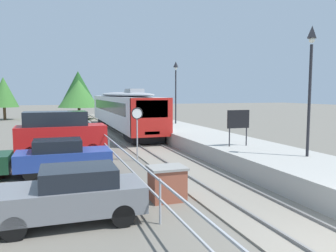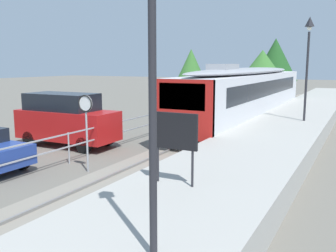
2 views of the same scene
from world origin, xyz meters
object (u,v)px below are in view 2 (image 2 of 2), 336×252
at_px(platform_notice_board, 175,133).
at_px(parked_van_red, 66,119).
at_px(commuter_train, 248,91).
at_px(platform_lamp_mid_platform, 308,49).
at_px(platform_lamp_near_end, 152,10).
at_px(speed_limit_sign, 86,114).

bearing_deg(platform_notice_board, parked_van_red, 147.85).
bearing_deg(commuter_train, parked_van_red, -117.58).
bearing_deg(parked_van_red, platform_lamp_mid_platform, 37.47).
xyz_separation_m(platform_lamp_mid_platform, parked_van_red, (-9.71, -7.44, -3.33)).
xyz_separation_m(platform_lamp_near_end, speed_limit_sign, (-5.94, 5.58, -2.50)).
bearing_deg(commuter_train, platform_notice_board, -80.45).
distance_m(platform_notice_board, parked_van_red, 9.95).
bearing_deg(speed_limit_sign, platform_lamp_mid_platform, 60.52).
distance_m(platform_lamp_near_end, parked_van_red, 13.42).
bearing_deg(parked_van_red, speed_limit_sign, -39.15).
xyz_separation_m(platform_notice_board, parked_van_red, (-8.39, 5.28, -0.89)).
height_order(commuter_train, speed_limit_sign, commuter_train).
xyz_separation_m(platform_lamp_mid_platform, platform_notice_board, (-1.31, -12.72, -2.44)).
xyz_separation_m(platform_lamp_near_end, parked_van_red, (-9.71, 8.64, -3.33)).
xyz_separation_m(platform_lamp_near_end, platform_lamp_mid_platform, (0.00, 16.08, 0.00)).
bearing_deg(platform_lamp_near_end, parked_van_red, 138.32).
distance_m(commuter_train, parked_van_red, 12.29).
height_order(platform_lamp_near_end, speed_limit_sign, platform_lamp_near_end).
bearing_deg(platform_notice_board, speed_limit_sign, 154.48).
distance_m(commuter_train, platform_lamp_mid_platform, 5.84).
relative_size(platform_lamp_mid_platform, speed_limit_sign, 1.91).
xyz_separation_m(commuter_train, speed_limit_sign, (-1.91, -13.94, -0.02)).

